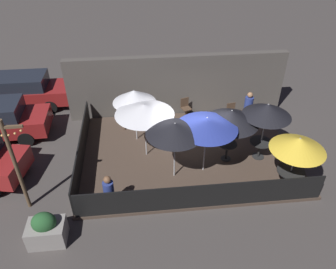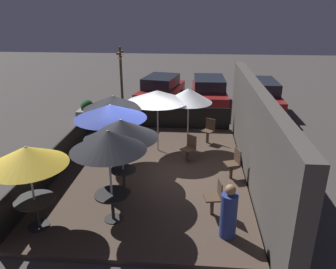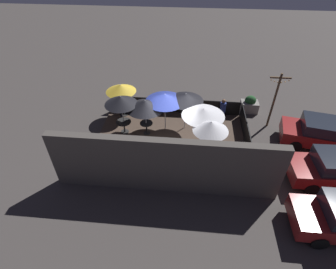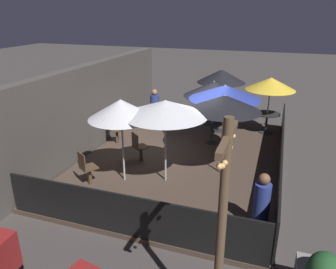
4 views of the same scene
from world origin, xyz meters
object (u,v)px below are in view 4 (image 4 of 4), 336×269
patio_umbrella_2 (271,84)px  patio_umbrella_6 (225,103)px  patio_umbrella_1 (221,76)px  patio_umbrella_4 (225,92)px  patio_umbrella_3 (121,109)px  patio_chair_2 (153,115)px  patio_chair_1 (87,167)px  light_post (221,228)px  patron_0 (155,107)px  dining_table_1 (219,117)px  patio_chair_3 (139,146)px  dining_table_0 (212,128)px  patio_umbrella_5 (165,108)px  patio_umbrella_0 (214,89)px  patron_1 (261,204)px  dining_table_2 (267,117)px  patio_chair_0 (115,129)px

patio_umbrella_2 → patio_umbrella_6: bearing=165.3°
patio_umbrella_1 → patio_umbrella_4: patio_umbrella_1 is taller
patio_umbrella_3 → patio_chair_2: bearing=10.9°
patio_umbrella_1 → patio_chair_1: patio_umbrella_1 is taller
patio_chair_2 → light_post: (-7.90, -4.07, 1.28)m
patio_umbrella_4 → patron_0: patio_umbrella_4 is taller
dining_table_1 → patio_chair_3: 3.91m
dining_table_0 → patio_chair_2: patio_chair_2 is taller
patio_chair_1 → patio_chair_3: patio_chair_1 is taller
patio_umbrella_3 → patio_umbrella_5: size_ratio=1.01×
patio_umbrella_5 → dining_table_0: patio_umbrella_5 is taller
patio_umbrella_1 → patio_umbrella_0: bearing=179.8°
patron_1 → light_post: size_ratio=0.38×
patio_chair_3 → patron_1: (-2.17, -3.77, 0.09)m
patio_umbrella_5 → dining_table_2: patio_umbrella_5 is taller
patio_umbrella_3 → patio_umbrella_4: patio_umbrella_4 is taller
patio_umbrella_4 → patron_1: size_ratio=1.78×
patio_umbrella_6 → dining_table_2: 4.23m
patio_umbrella_3 → light_post: light_post is taller
patio_chair_0 → patio_chair_2: (1.96, -0.65, -0.01)m
patio_chair_0 → dining_table_2: bearing=10.7°
patio_umbrella_1 → dining_table_1: patio_umbrella_1 is taller
dining_table_1 → patron_1: bearing=-160.7°
dining_table_1 → dining_table_2: bearing=-75.7°
patio_umbrella_0 → patio_umbrella_3: bearing=153.4°
patio_umbrella_0 → patio_umbrella_3: size_ratio=0.96×
patio_umbrella_0 → patron_0: patio_umbrella_0 is taller
patio_chair_0 → patron_1: size_ratio=0.74×
patio_umbrella_0 → patron_1: patio_umbrella_0 is taller
dining_table_1 → light_post: size_ratio=0.25×
light_post → patio_umbrella_5: bearing=28.5°
patio_umbrella_4 → dining_table_1: bearing=13.1°
patio_umbrella_0 → patio_umbrella_4: patio_umbrella_4 is taller
patio_umbrella_2 → patio_chair_1: 7.22m
patio_umbrella_3 → patio_chair_0: size_ratio=2.38×
patio_umbrella_5 → patron_1: patio_umbrella_5 is taller
patio_chair_0 → patio_umbrella_0: bearing=0.0°
patio_umbrella_2 → patio_umbrella_6: (-3.84, 1.01, 0.20)m
patio_umbrella_2 → patio_chair_3: 5.44m
patron_0 → patron_1: (-6.04, -4.75, -0.01)m
dining_table_2 → patio_umbrella_4: bearing=156.3°
dining_table_1 → patron_0: 2.80m
patio_umbrella_0 → patio_umbrella_6: size_ratio=0.96×
dining_table_1 → patron_1: 5.98m
dining_table_2 → patio_chair_0: (-2.84, 4.90, -0.07)m
patio_umbrella_1 → patio_chair_3: bearing=152.7°
patron_1 → patio_umbrella_0: bearing=80.6°
patio_umbrella_5 → patio_umbrella_3: bearing=107.7°
dining_table_0 → patron_0: (1.68, 2.77, 0.03)m
patio_umbrella_6 → dining_table_2: (3.84, -1.01, -1.47)m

